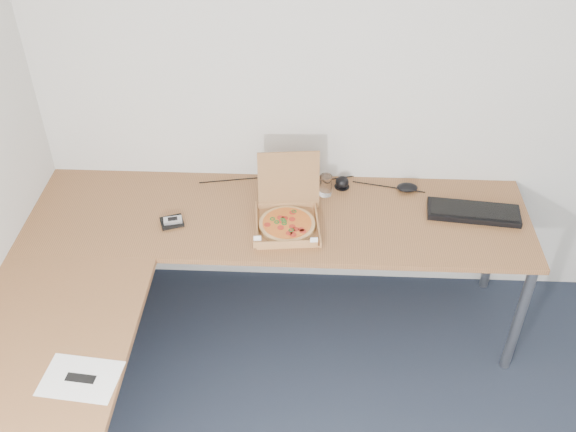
{
  "coord_description": "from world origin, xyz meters",
  "views": [
    {
      "loc": [
        -0.34,
        -1.19,
        2.79
      ],
      "look_at": [
        -0.45,
        1.28,
        0.82
      ],
      "focal_mm": 41.36,
      "sensor_mm": 36.0,
      "label": 1
    }
  ],
  "objects_px": {
    "drinking_glass": "(326,185)",
    "pizza_box": "(287,220)",
    "keyboard": "(473,212)",
    "wallet": "(172,222)",
    "desk": "(203,276)"
  },
  "relations": [
    {
      "from": "pizza_box",
      "to": "wallet",
      "type": "height_order",
      "value": "pizza_box"
    },
    {
      "from": "keyboard",
      "to": "wallet",
      "type": "xyz_separation_m",
      "value": [
        -1.49,
        -0.14,
        -0.01
      ]
    },
    {
      "from": "pizza_box",
      "to": "keyboard",
      "type": "relative_size",
      "value": 0.78
    },
    {
      "from": "drinking_glass",
      "to": "wallet",
      "type": "xyz_separation_m",
      "value": [
        -0.75,
        -0.28,
        -0.05
      ]
    },
    {
      "from": "keyboard",
      "to": "pizza_box",
      "type": "bearing_deg",
      "value": -165.72
    },
    {
      "from": "pizza_box",
      "to": "drinking_glass",
      "type": "distance_m",
      "value": 0.33
    },
    {
      "from": "desk",
      "to": "keyboard",
      "type": "xyz_separation_m",
      "value": [
        1.29,
        0.47,
        0.04
      ]
    },
    {
      "from": "desk",
      "to": "drinking_glass",
      "type": "xyz_separation_m",
      "value": [
        0.56,
        0.61,
        0.09
      ]
    },
    {
      "from": "keyboard",
      "to": "wallet",
      "type": "bearing_deg",
      "value": -168.4
    },
    {
      "from": "drinking_glass",
      "to": "keyboard",
      "type": "bearing_deg",
      "value": -10.53
    },
    {
      "from": "desk",
      "to": "pizza_box",
      "type": "bearing_deg",
      "value": 43.0
    },
    {
      "from": "drinking_glass",
      "to": "desk",
      "type": "bearing_deg",
      "value": -132.27
    },
    {
      "from": "drinking_glass",
      "to": "wallet",
      "type": "relative_size",
      "value": 1.06
    },
    {
      "from": "desk",
      "to": "wallet",
      "type": "bearing_deg",
      "value": 120.72
    },
    {
      "from": "drinking_glass",
      "to": "pizza_box",
      "type": "bearing_deg",
      "value": -124.95
    }
  ]
}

